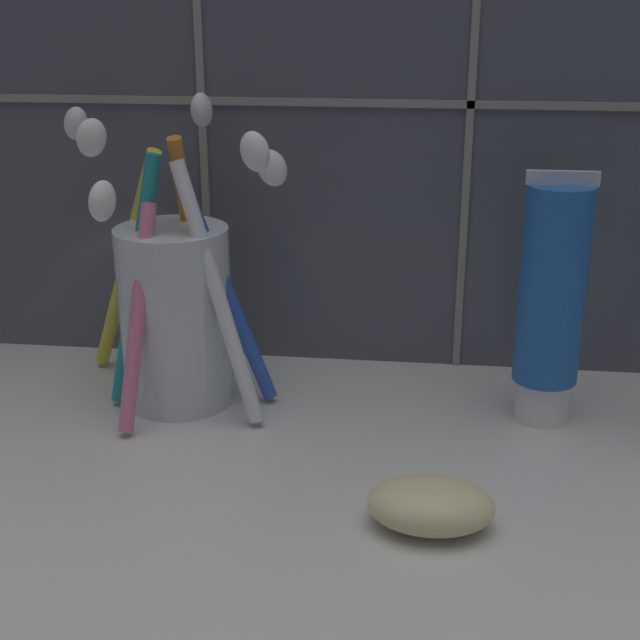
# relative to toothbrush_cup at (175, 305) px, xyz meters

# --- Properties ---
(sink_counter) EXTENTS (0.70, 0.35, 0.02)m
(sink_counter) POSITION_rel_toothbrush_cup_xyz_m (0.16, -0.09, -0.07)
(sink_counter) COLOR silver
(sink_counter) RESTS_ON ground
(toothbrush_cup) EXTENTS (0.16, 0.13, 0.19)m
(toothbrush_cup) POSITION_rel_toothbrush_cup_xyz_m (0.00, 0.00, 0.00)
(toothbrush_cup) COLOR silver
(toothbrush_cup) RESTS_ON sink_counter
(toothpaste_tube) EXTENTS (0.04, 0.04, 0.15)m
(toothpaste_tube) POSITION_rel_toothbrush_cup_xyz_m (0.23, 0.00, 0.01)
(toothpaste_tube) COLOR white
(toothpaste_tube) RESTS_ON sink_counter
(soap_bar) EXTENTS (0.06, 0.04, 0.02)m
(soap_bar) POSITION_rel_toothbrush_cup_xyz_m (0.16, -0.13, -0.05)
(soap_bar) COLOR beige
(soap_bar) RESTS_ON sink_counter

